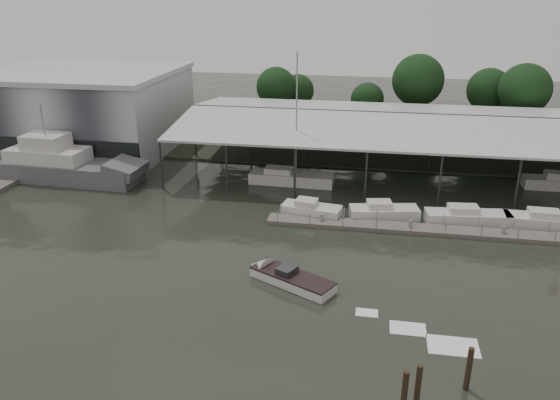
# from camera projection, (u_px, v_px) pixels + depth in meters

# --- Properties ---
(ground) EXTENTS (200.00, 200.00, 0.00)m
(ground) POSITION_uv_depth(u_px,v_px,m) (231.00, 271.00, 42.38)
(ground) COLOR #252922
(ground) RESTS_ON ground
(land_strip_far) EXTENTS (140.00, 30.00, 0.30)m
(land_strip_far) POSITION_uv_depth(u_px,v_px,m) (303.00, 134.00, 80.83)
(land_strip_far) COLOR #323628
(land_strip_far) RESTS_ON ground
(land_strip_west) EXTENTS (20.00, 40.00, 0.30)m
(land_strip_west) POSITION_uv_depth(u_px,v_px,m) (9.00, 143.00, 76.26)
(land_strip_west) COLOR #323628
(land_strip_west) RESTS_ON ground
(storage_warehouse) EXTENTS (24.50, 20.50, 10.50)m
(storage_warehouse) POSITION_uv_depth(u_px,v_px,m) (83.00, 110.00, 72.38)
(storage_warehouse) COLOR #ACB2B8
(storage_warehouse) RESTS_ON ground
(covered_boat_shed) EXTENTS (58.24, 24.00, 6.96)m
(covered_boat_shed) POSITION_uv_depth(u_px,v_px,m) (434.00, 120.00, 63.06)
(covered_boat_shed) COLOR silver
(covered_boat_shed) RESTS_ON ground
(floating_dock) EXTENTS (28.00, 2.00, 1.40)m
(floating_dock) POSITION_uv_depth(u_px,v_px,m) (421.00, 229.00, 49.06)
(floating_dock) COLOR #635F58
(floating_dock) RESTS_ON ground
(grey_trawler) EXTENTS (19.74, 5.81, 8.84)m
(grey_trawler) POSITION_uv_depth(u_px,v_px,m) (60.00, 166.00, 61.84)
(grey_trawler) COLOR #555A5E
(grey_trawler) RESTS_ON ground
(white_sailboat) EXTENTS (9.43, 2.94, 14.57)m
(white_sailboat) POSITION_uv_depth(u_px,v_px,m) (290.00, 178.00, 60.80)
(white_sailboat) COLOR silver
(white_sailboat) RESTS_ON ground
(speedboat_underway) EXTENTS (16.83, 9.71, 2.00)m
(speedboat_underway) POSITION_uv_depth(u_px,v_px,m) (286.00, 277.00, 40.64)
(speedboat_underway) COLOR silver
(speedboat_underway) RESTS_ON ground
(moored_cruiser_0) EXTENTS (5.93, 3.14, 1.70)m
(moored_cruiser_0) POSITION_uv_depth(u_px,v_px,m) (311.00, 210.00, 52.27)
(moored_cruiser_0) COLOR silver
(moored_cruiser_0) RESTS_ON ground
(moored_cruiser_1) EXTENTS (6.75, 3.35, 1.70)m
(moored_cruiser_1) POSITION_uv_depth(u_px,v_px,m) (383.00, 212.00, 51.83)
(moored_cruiser_1) COLOR silver
(moored_cruiser_1) RESTS_ON ground
(moored_cruiser_2) EXTENTS (7.92, 3.01, 1.70)m
(moored_cruiser_2) POSITION_uv_depth(u_px,v_px,m) (467.00, 217.00, 50.74)
(moored_cruiser_2) COLOR silver
(moored_cruiser_2) RESTS_ON ground
(moored_cruiser_3) EXTENTS (7.77, 2.49, 1.70)m
(moored_cruiser_3) POSITION_uv_depth(u_px,v_px,m) (548.00, 221.00, 49.77)
(moored_cruiser_3) COLOR silver
(moored_cruiser_3) RESTS_ON ground
(horizon_tree_line) EXTENTS (65.45, 11.16, 11.42)m
(horizon_tree_line) POSITION_uv_depth(u_px,v_px,m) (459.00, 91.00, 79.74)
(horizon_tree_line) COLOR #301D15
(horizon_tree_line) RESTS_ON ground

